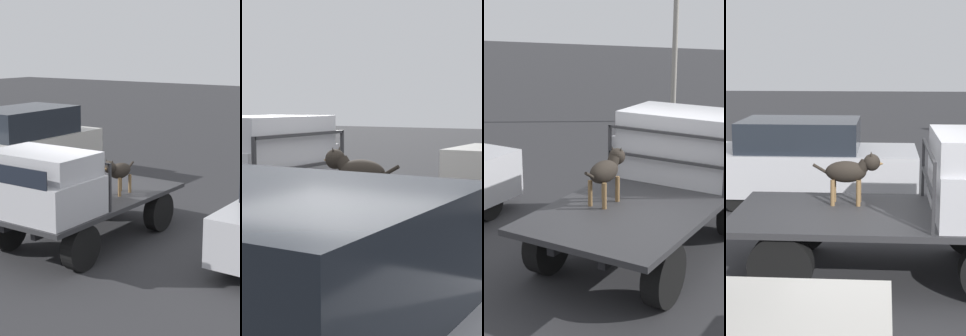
{
  "view_description": "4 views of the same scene",
  "coord_description": "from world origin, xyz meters",
  "views": [
    {
      "loc": [
        8.0,
        6.34,
        3.63
      ],
      "look_at": [
        -0.55,
        0.38,
        1.34
      ],
      "focal_mm": 60.0,
      "sensor_mm": 36.0,
      "label": 1
    },
    {
      "loc": [
        -3.62,
        5.71,
        2.04
      ],
      "look_at": [
        -0.55,
        0.38,
        1.34
      ],
      "focal_mm": 60.0,
      "sensor_mm": 36.0,
      "label": 2
    },
    {
      "loc": [
        -6.72,
        -3.32,
        3.39
      ],
      "look_at": [
        -0.55,
        0.38,
        1.34
      ],
      "focal_mm": 60.0,
      "sensor_mm": 36.0,
      "label": 3
    },
    {
      "loc": [
        -0.03,
        -7.06,
        2.82
      ],
      "look_at": [
        -0.55,
        0.38,
        1.34
      ],
      "focal_mm": 60.0,
      "sensor_mm": 36.0,
      "label": 4
    }
  ],
  "objects": [
    {
      "name": "ground_plane",
      "position": [
        0.0,
        0.0,
        0.0
      ],
      "size": [
        80.0,
        80.0,
        0.0
      ],
      "primitive_type": "plane",
      "color": "#2D2D30"
    },
    {
      "name": "dog",
      "position": [
        -0.47,
        0.38,
        1.3
      ],
      "size": [
        0.97,
        0.29,
        0.73
      ],
      "rotation": [
        0.0,
        0.0,
        0.17
      ],
      "color": "brown",
      "rests_on": "flatbed_truck"
    },
    {
      "name": "truck_cab",
      "position": [
        1.24,
        0.0,
        1.34
      ],
      "size": [
        1.35,
        1.89,
        1.05
      ],
      "color": "#B7B7BC",
      "rests_on": "flatbed_truck"
    },
    {
      "name": "truck_headboard",
      "position": [
        0.53,
        0.0,
        1.4
      ],
      "size": [
        0.04,
        1.89,
        0.84
      ],
      "color": "#2D2D30",
      "rests_on": "flatbed_truck"
    },
    {
      "name": "flatbed_truck",
      "position": [
        0.0,
        0.0,
        0.61
      ],
      "size": [
        3.99,
        2.01,
        0.84
      ],
      "color": "black",
      "rests_on": "ground"
    }
  ]
}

